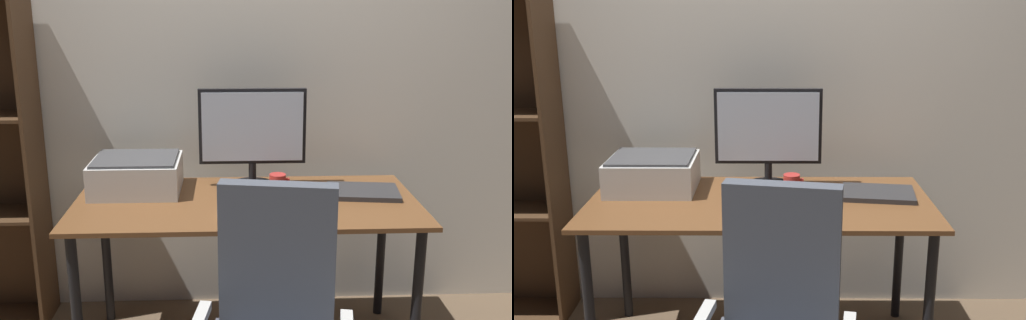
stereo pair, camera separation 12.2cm
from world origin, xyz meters
TOP-DOWN VIEW (x-y plane):
  - back_wall at (0.00, 0.53)m, footprint 6.40×0.10m
  - desk at (0.00, 0.00)m, footprint 1.52×0.71m
  - monitor at (0.04, 0.21)m, footprint 0.50×0.20m
  - keyboard at (0.02, -0.18)m, footprint 0.29×0.12m
  - mouse at (0.22, -0.16)m, footprint 0.06×0.10m
  - coffee_mug at (0.14, 0.03)m, footprint 0.09×0.07m
  - laptop at (0.54, 0.07)m, footprint 0.35×0.27m
  - printer at (-0.50, 0.16)m, footprint 0.40×0.34m

SIDE VIEW (x-z plane):
  - desk at x=0.00m, z-range 0.28..1.02m
  - keyboard at x=0.02m, z-range 0.74..0.76m
  - laptop at x=0.54m, z-range 0.74..0.76m
  - mouse at x=0.22m, z-range 0.74..0.77m
  - coffee_mug at x=0.14m, z-range 0.74..0.85m
  - printer at x=-0.50m, z-range 0.74..0.90m
  - monitor at x=0.04m, z-range 0.77..1.24m
  - back_wall at x=0.00m, z-range 0.00..2.60m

